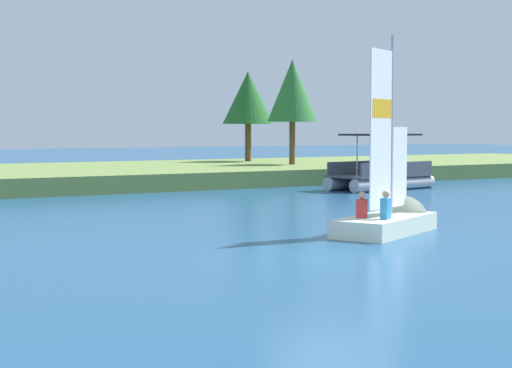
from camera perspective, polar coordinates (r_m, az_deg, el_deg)
The scene contains 6 objects.
ground_plane at distance 17.91m, azimuth 4.87°, elevation -5.23°, with size 200.00×200.00×0.00m, color navy.
shore_bank at distance 42.06m, azimuth -16.17°, elevation 0.42°, with size 80.00×14.66×0.81m, color olive.
shoreline_tree_centre at distance 46.29m, azimuth 2.55°, elevation 6.50°, with size 2.83×2.83×5.92m.
shoreline_tree_midright at distance 50.74m, azimuth -0.56°, elevation 6.01°, with size 3.18×3.18×5.55m.
sailboat at distance 22.92m, azimuth 9.66°, elevation -2.29°, with size 4.32×3.11×5.81m.
pontoon_boat at distance 38.60m, azimuth 8.66°, elevation 0.60°, with size 5.55×3.07×2.59m.
Camera 1 is at (-10.18, -14.46, 2.83)m, focal length 57.39 mm.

